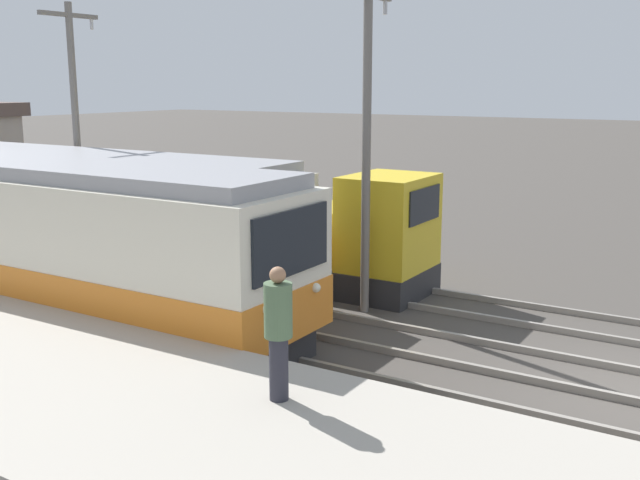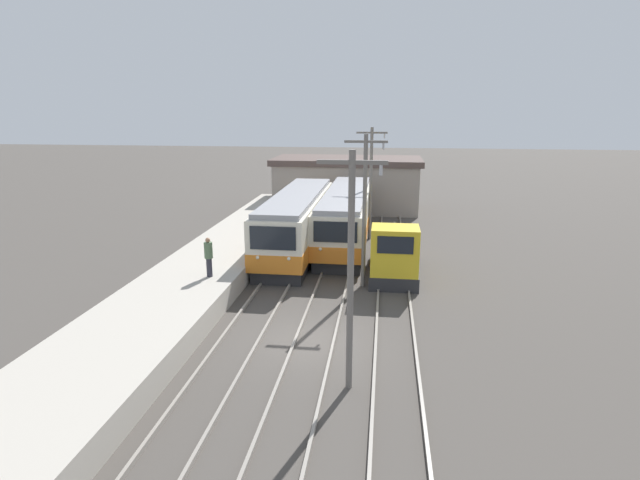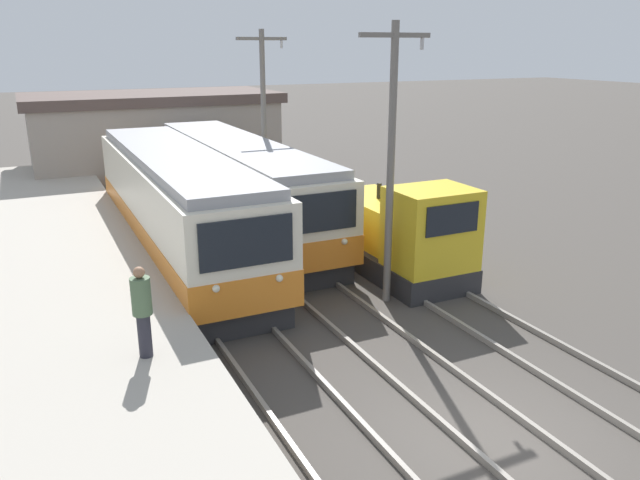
% 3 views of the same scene
% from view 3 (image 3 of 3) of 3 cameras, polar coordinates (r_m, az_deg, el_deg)
% --- Properties ---
extents(ground_plane, '(200.00, 200.00, 0.00)m').
position_cam_3_polar(ground_plane, '(12.16, 15.25, -17.26)').
color(ground_plane, '#47423D').
extents(track_left, '(1.54, 60.00, 0.14)m').
position_cam_3_polar(track_left, '(10.85, 4.00, -20.92)').
color(track_left, gray).
rests_on(track_left, ground).
extents(track_center, '(1.54, 60.00, 0.14)m').
position_cam_3_polar(track_center, '(12.23, 16.02, -16.70)').
color(track_center, gray).
rests_on(track_center, ground).
extents(track_right, '(1.54, 60.00, 0.14)m').
position_cam_3_polar(track_right, '(14.18, 25.43, -12.75)').
color(track_right, gray).
rests_on(track_right, ground).
extents(commuter_train_left, '(2.84, 13.89, 3.57)m').
position_cam_3_polar(commuter_train_left, '(20.85, -12.84, 2.71)').
color(commuter_train_left, '#28282B').
rests_on(commuter_train_left, ground).
extents(commuter_train_center, '(2.84, 14.18, 3.43)m').
position_cam_3_polar(commuter_train_center, '(23.62, -7.41, 4.55)').
color(commuter_train_center, '#28282B').
rests_on(commuter_train_center, ground).
extents(shunting_locomotive, '(2.40, 5.81, 3.00)m').
position_cam_3_polar(shunting_locomotive, '(19.33, 7.22, 0.45)').
color(shunting_locomotive, '#28282B').
rests_on(shunting_locomotive, ground).
extents(catenary_mast_mid, '(2.00, 0.20, 7.38)m').
position_cam_3_polar(catenary_mast_mid, '(16.43, 6.54, 7.54)').
color(catenary_mast_mid, slate).
rests_on(catenary_mast_mid, ground).
extents(catenary_mast_far, '(2.00, 0.20, 7.38)m').
position_cam_3_polar(catenary_mast_far, '(24.81, -5.15, 10.88)').
color(catenary_mast_far, slate).
rests_on(catenary_mast_far, ground).
extents(person_on_platform, '(0.38, 0.38, 1.84)m').
position_cam_3_polar(person_on_platform, '(12.39, -15.95, -6.01)').
color(person_on_platform, '#282833').
rests_on(person_on_platform, platform_left).
extents(station_building, '(12.60, 6.30, 4.46)m').
position_cam_3_polar(station_building, '(34.25, -14.92, 9.19)').
color(station_building, gray).
rests_on(station_building, ground).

